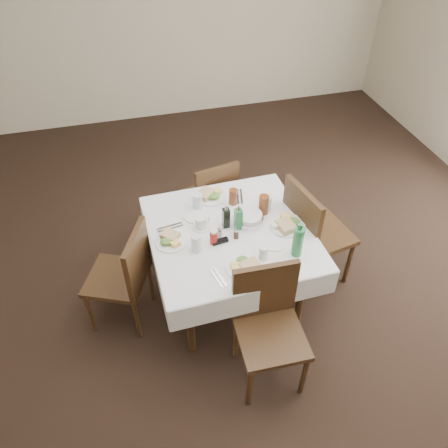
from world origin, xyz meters
name	(u,v)px	position (x,y,z in m)	size (l,w,h in m)	color
ground_plane	(247,294)	(0.00, 0.00, 0.00)	(7.00, 7.00, 0.00)	black
room_shell	(257,121)	(0.00, 0.00, 1.71)	(6.04, 7.04, 2.80)	#C0B69F
dining_table	(230,239)	(-0.15, 0.04, 0.68)	(1.28, 1.28, 0.76)	black
chair_north	(213,195)	(-0.11, 0.82, 0.51)	(0.50, 0.50, 0.89)	black
chair_south	(268,319)	(-0.08, -0.67, 0.55)	(0.47, 0.47, 0.97)	black
chair_east	(311,229)	(0.55, 0.07, 0.59)	(0.57, 0.57, 1.03)	black
chair_west	(127,272)	(-0.99, 0.03, 0.54)	(0.59, 0.59, 0.94)	black
meal_north	(210,195)	(-0.20, 0.49, 0.79)	(0.27, 0.27, 0.06)	white
meal_south	(245,266)	(-0.16, -0.36, 0.78)	(0.26, 0.26, 0.06)	white
meal_east	(288,224)	(0.29, -0.02, 0.79)	(0.29, 0.29, 0.06)	white
meal_west	(170,240)	(-0.62, 0.04, 0.78)	(0.24, 0.24, 0.05)	white
side_plate_a	(195,216)	(-0.38, 0.28, 0.77)	(0.18, 0.18, 0.01)	white
side_plate_b	(274,244)	(0.12, -0.19, 0.77)	(0.16, 0.16, 0.01)	white
water_n	(197,202)	(-0.34, 0.37, 0.83)	(0.08, 0.08, 0.14)	silver
water_s	(263,253)	(0.00, -0.30, 0.82)	(0.06, 0.06, 0.11)	silver
water_e	(267,204)	(0.20, 0.21, 0.83)	(0.07, 0.07, 0.14)	silver
water_w	(196,243)	(-0.45, -0.09, 0.83)	(0.07, 0.07, 0.14)	silver
iced_tea_a	(233,197)	(-0.04, 0.36, 0.83)	(0.07, 0.07, 0.14)	brown
iced_tea_b	(264,205)	(0.16, 0.19, 0.85)	(0.08, 0.08, 0.17)	brown
bread_basket	(249,218)	(0.02, 0.11, 0.80)	(0.23, 0.23, 0.08)	silver
oil_cruet_dark	(226,217)	(-0.17, 0.11, 0.86)	(0.05, 0.05, 0.22)	black
oil_cruet_green	(238,218)	(-0.09, 0.06, 0.86)	(0.06, 0.06, 0.23)	#227039
ketchup_bottle	(214,238)	(-0.31, -0.06, 0.82)	(0.06, 0.06, 0.13)	maroon
salt_shaker	(220,233)	(-0.25, 0.00, 0.80)	(0.04, 0.04, 0.08)	white
pepper_shaker	(236,234)	(-0.13, -0.04, 0.81)	(0.04, 0.04, 0.09)	#3E2C1F
coffee_mug	(201,223)	(-0.36, 0.14, 0.81)	(0.15, 0.14, 0.10)	white
sunglasses	(220,241)	(-0.26, -0.06, 0.78)	(0.13, 0.06, 0.03)	black
green_bottle	(298,241)	(0.25, -0.32, 0.89)	(0.08, 0.08, 0.29)	#227039
sugar_caddy	(277,226)	(0.21, -0.02, 0.79)	(0.11, 0.07, 0.05)	white
cutlery_n	(240,196)	(0.04, 0.43, 0.77)	(0.09, 0.21, 0.01)	silver
cutlery_s	(218,278)	(-0.36, -0.40, 0.77)	(0.09, 0.19, 0.01)	silver
cutlery_e	(286,234)	(0.25, -0.10, 0.77)	(0.16, 0.07, 0.01)	silver
cutlery_w	(170,228)	(-0.60, 0.20, 0.77)	(0.21, 0.08, 0.01)	silver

